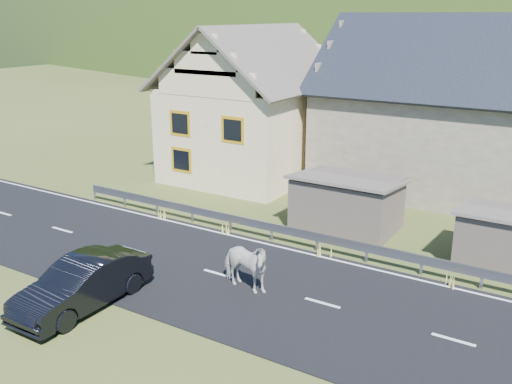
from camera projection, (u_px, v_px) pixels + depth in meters
The scene contains 11 objects.
ground at pixel (322, 304), 17.83m from camera, with size 160.00×160.00×0.00m, color #34431C.
road at pixel (323, 304), 17.82m from camera, with size 60.00×7.00×0.04m, color black.
lane_markings at pixel (323, 303), 17.81m from camera, with size 60.00×6.60×0.01m, color silver.
guardrail at pixel (367, 248), 20.65m from camera, with size 28.10×0.09×0.75m.
shed_left at pixel (347, 204), 23.78m from camera, with size 4.30×3.30×2.40m, color #685A4F.
shed_right at pixel (512, 241), 20.14m from camera, with size 3.80×2.90×2.20m, color #685A4F.
house_cream at pixel (254, 96), 31.28m from camera, with size 7.80×9.80×8.30m.
house_stone_a at pixel (434, 97), 29.11m from camera, with size 10.80×9.80×8.90m.
conifer_patch at pixel (313, 26), 132.90m from camera, with size 76.00×50.00×28.00m, color black.
horse at pixel (244, 265), 18.43m from camera, with size 2.06×0.94×1.74m, color beige.
car at pixel (83, 284), 17.49m from camera, with size 1.62×4.65×1.53m, color black.
Camera 1 is at (6.63, -14.67, 8.69)m, focal length 40.00 mm.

